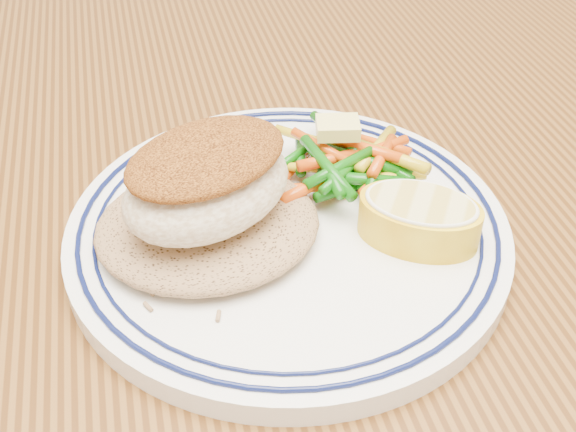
% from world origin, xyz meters
% --- Properties ---
extents(dining_table, '(1.50, 0.90, 0.75)m').
position_xyz_m(dining_table, '(0.00, 0.00, 0.65)').
color(dining_table, '#47280E').
rests_on(dining_table, ground).
extents(plate, '(0.26, 0.26, 0.02)m').
position_xyz_m(plate, '(-0.04, -0.04, 0.76)').
color(plate, white).
rests_on(plate, dining_table).
extents(rice_pilaf, '(0.13, 0.11, 0.02)m').
position_xyz_m(rice_pilaf, '(-0.09, -0.04, 0.78)').
color(rice_pilaf, '#926E49').
rests_on(rice_pilaf, plate).
extents(fish_fillet, '(0.12, 0.11, 0.05)m').
position_xyz_m(fish_fillet, '(-0.09, -0.04, 0.81)').
color(fish_fillet, beige).
rests_on(fish_fillet, rice_pilaf).
extents(vegetable_pile, '(0.10, 0.10, 0.03)m').
position_xyz_m(vegetable_pile, '(0.01, -0.00, 0.78)').
color(vegetable_pile, gold).
rests_on(vegetable_pile, plate).
extents(butter_pat, '(0.03, 0.03, 0.01)m').
position_xyz_m(butter_pat, '(0.00, 0.01, 0.80)').
color(butter_pat, '#ECDF73').
rests_on(butter_pat, vegetable_pile).
extents(lemon_wedge, '(0.09, 0.09, 0.03)m').
position_xyz_m(lemon_wedge, '(0.03, -0.07, 0.78)').
color(lemon_wedge, yellow).
rests_on(lemon_wedge, plate).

